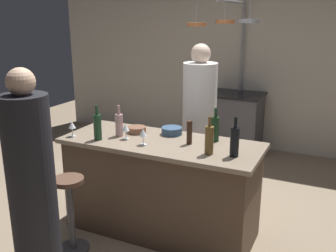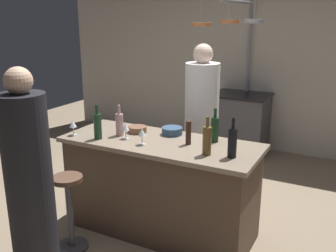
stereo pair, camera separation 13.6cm
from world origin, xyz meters
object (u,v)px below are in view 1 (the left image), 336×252
at_px(wine_bottle_rose, 119,124).
at_px(wine_glass_near_right_guest, 72,126).
at_px(wine_bottle_amber, 209,140).
at_px(wine_glass_near_left_guest, 126,128).
at_px(pepper_mill, 189,132).
at_px(stove_range, 234,123).
at_px(wine_bottle_dark, 235,141).
at_px(guest_left, 32,187).
at_px(wine_bottle_red, 215,129).
at_px(wine_glass_by_chef, 143,133).
at_px(bar_stool_left, 71,211).
at_px(wine_bottle_green, 98,127).
at_px(mixing_bowl_blue, 172,131).
at_px(mixing_bowl_wooden, 137,130).
at_px(chef, 199,130).

bearing_deg(wine_bottle_rose, wine_glass_near_right_guest, -152.50).
height_order(wine_bottle_amber, wine_glass_near_left_guest, wine_bottle_amber).
height_order(wine_glass_near_right_guest, wine_glass_near_left_guest, same).
bearing_deg(pepper_mill, wine_glass_near_left_guest, -168.01).
relative_size(stove_range, wine_bottle_dark, 2.76).
bearing_deg(pepper_mill, guest_left, -128.31).
distance_m(stove_range, wine_bottle_red, 2.36).
distance_m(guest_left, wine_glass_by_chef, 1.00).
bearing_deg(pepper_mill, wine_glass_near_right_guest, -166.06).
bearing_deg(wine_glass_near_right_guest, wine_bottle_dark, 5.09).
bearing_deg(bar_stool_left, wine_glass_by_chef, 44.50).
distance_m(wine_bottle_rose, wine_glass_near_left_guest, 0.12).
distance_m(pepper_mill, wine_bottle_green, 0.83).
distance_m(wine_glass_by_chef, mixing_bowl_blue, 0.40).
xyz_separation_m(pepper_mill, mixing_bowl_wooden, (-0.58, 0.10, -0.08)).
distance_m(pepper_mill, wine_glass_by_chef, 0.40).
bearing_deg(bar_stool_left, wine_bottle_amber, 24.66).
bearing_deg(wine_bottle_rose, wine_glass_near_left_guest, -28.72).
bearing_deg(mixing_bowl_wooden, wine_bottle_dark, -12.52).
height_order(bar_stool_left, guest_left, guest_left).
bearing_deg(wine_bottle_green, wine_bottle_red, 23.06).
height_order(wine_bottle_dark, wine_bottle_red, wine_bottle_dark).
distance_m(wine_bottle_amber, wine_glass_by_chef, 0.59).
relative_size(wine_bottle_amber, mixing_bowl_wooden, 1.79).
relative_size(pepper_mill, wine_bottle_green, 0.66).
bearing_deg(bar_stool_left, wine_glass_near_left_guest, 65.08).
bearing_deg(wine_bottle_green, wine_glass_near_right_guest, -175.11).
relative_size(wine_bottle_red, wine_bottle_green, 0.96).
relative_size(wine_bottle_dark, wine_bottle_red, 1.06).
relative_size(wine_glass_near_left_guest, mixing_bowl_blue, 0.75).
relative_size(bar_stool_left, wine_bottle_dark, 2.11).
bearing_deg(pepper_mill, wine_bottle_green, -163.11).
distance_m(wine_bottle_red, wine_glass_by_chef, 0.64).
height_order(pepper_mill, mixing_bowl_blue, pepper_mill).
height_order(chef, guest_left, chef).
relative_size(wine_bottle_amber, wine_glass_near_right_guest, 2.17).
xyz_separation_m(bar_stool_left, guest_left, (-0.01, -0.39, 0.39)).
xyz_separation_m(bar_stool_left, wine_bottle_red, (0.99, 0.82, 0.64)).
distance_m(guest_left, wine_glass_near_right_guest, 0.85).
bearing_deg(wine_bottle_rose, mixing_bowl_wooden, 59.18).
distance_m(bar_stool_left, wine_glass_by_chef, 0.91).
bearing_deg(wine_bottle_green, mixing_bowl_wooden, 58.02).
xyz_separation_m(pepper_mill, wine_glass_near_left_guest, (-0.57, -0.12, 0.00)).
bearing_deg(wine_bottle_red, wine_glass_near_left_guest, -158.59).
relative_size(wine_bottle_red, wine_glass_near_left_guest, 2.08).
relative_size(stove_range, wine_glass_near_left_guest, 6.10).
distance_m(wine_bottle_dark, wine_glass_near_left_guest, 1.01).
xyz_separation_m(stove_range, wine_bottle_dark, (0.70, -2.55, 0.58)).
height_order(stove_range, pepper_mill, pepper_mill).
height_order(wine_bottle_amber, wine_bottle_dark, wine_bottle_dark).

